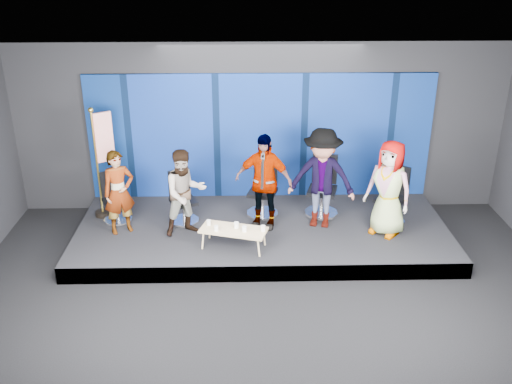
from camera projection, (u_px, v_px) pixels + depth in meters
ground at (268, 318)px, 8.70m from camera, size 10.00×10.00×0.00m
room_walls at (270, 170)px, 7.72m from camera, size 10.02×8.02×3.51m
riser at (263, 232)px, 10.93m from camera, size 7.00×3.00×0.30m
backdrop at (260, 137)px, 11.67m from camera, size 7.00×0.08×2.60m
chair_a at (116, 205)px, 10.95m from camera, size 0.74×0.74×0.97m
panelist_a at (119, 192)px, 10.35m from camera, size 0.69×0.61×1.58m
chair_b at (183, 206)px, 10.91m from camera, size 0.74×0.74×1.00m
panelist_b at (185, 193)px, 10.27m from camera, size 0.97×0.88×1.63m
chair_c at (263, 197)px, 11.19m from camera, size 0.79×0.79×1.13m
panelist_c at (263, 181)px, 10.51m from camera, size 1.15×0.72×1.83m
chair_d at (322, 195)px, 11.20m from camera, size 0.82×0.82×1.18m
panelist_d at (322, 178)px, 10.51m from camera, size 1.38×1.01×1.92m
chair_e at (391, 204)px, 10.89m from camera, size 0.88×0.88×1.10m
panelist_e at (389, 188)px, 10.25m from camera, size 1.03×1.00×1.79m
coffee_table at (233, 231)px, 9.97m from camera, size 1.25×0.80×0.36m
mug_a at (209, 222)px, 10.10m from camera, size 0.08×0.08×0.09m
mug_b at (216, 228)px, 9.89m from camera, size 0.08×0.08×0.09m
mug_c at (236, 225)px, 9.99m from camera, size 0.09×0.09×0.10m
mug_d at (244, 229)px, 9.87m from camera, size 0.08×0.08×0.10m
mug_e at (263, 228)px, 9.89m from camera, size 0.08×0.08×0.10m
flag_stand at (102, 159)px, 10.84m from camera, size 0.47×0.34×2.20m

